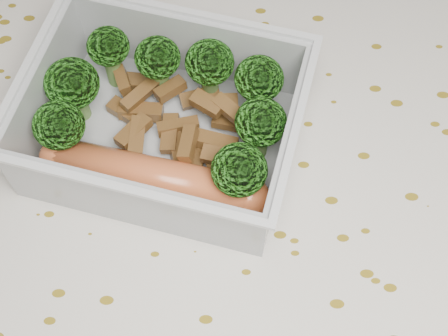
{
  "coord_description": "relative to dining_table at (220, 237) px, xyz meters",
  "views": [
    {
      "loc": [
        0.0,
        -0.19,
        1.16
      ],
      "look_at": [
        0.0,
        0.01,
        0.78
      ],
      "focal_mm": 50.0,
      "sensor_mm": 36.0,
      "label": 1
    }
  ],
  "objects": [
    {
      "name": "dining_table",
      "position": [
        0.0,
        0.0,
        0.0
      ],
      "size": [
        1.4,
        0.9,
        0.75
      ],
      "color": "brown",
      "rests_on": "ground"
    },
    {
      "name": "tablecloth",
      "position": [
        0.0,
        0.0,
        0.05
      ],
      "size": [
        1.46,
        0.96,
        0.19
      ],
      "color": "silver",
      "rests_on": "dining_table"
    },
    {
      "name": "meat_pile",
      "position": [
        -0.03,
        0.05,
        0.11
      ],
      "size": [
        0.11,
        0.09,
        0.03
      ],
      "color": "brown",
      "rests_on": "lunch_container"
    },
    {
      "name": "lunch_container",
      "position": [
        -0.04,
        0.04,
        0.11
      ],
      "size": [
        0.22,
        0.19,
        0.07
      ],
      "color": "silver",
      "rests_on": "tablecloth"
    },
    {
      "name": "sausage",
      "position": [
        -0.05,
        0.0,
        0.11
      ],
      "size": [
        0.16,
        0.06,
        0.03
      ],
      "color": "#D06134",
      "rests_on": "lunch_container"
    },
    {
      "name": "broccoli_florets",
      "position": [
        -0.03,
        0.05,
        0.13
      ],
      "size": [
        0.17,
        0.13,
        0.06
      ],
      "color": "#608C3F",
      "rests_on": "lunch_container"
    }
  ]
}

